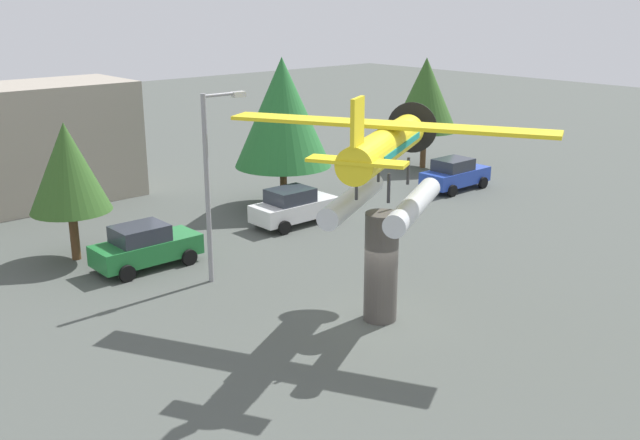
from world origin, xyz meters
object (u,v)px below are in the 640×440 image
(car_distant_blue, at_px, (455,174))
(tree_east, at_px, (68,168))
(car_far_white, at_px, (294,206))
(tree_center_back, at_px, (282,112))
(floatplane_monument, at_px, (385,161))
(display_pedestal, at_px, (381,267))
(streetlight_primary, at_px, (212,173))
(car_mid_green, at_px, (145,246))
(tree_far_east, at_px, (425,95))

(car_distant_blue, relative_size, tree_east, 0.75)
(car_far_white, height_order, tree_center_back, tree_center_back)
(floatplane_monument, bearing_deg, car_far_white, 37.78)
(car_distant_blue, height_order, tree_east, tree_east)
(display_pedestal, distance_m, car_far_white, 11.09)
(car_distant_blue, xyz_separation_m, streetlight_primary, (-17.52, -2.66, 3.25))
(car_far_white, xyz_separation_m, car_distant_blue, (10.84, -0.85, 0.00))
(display_pedestal, relative_size, car_far_white, 0.87)
(car_distant_blue, bearing_deg, car_far_white, 175.54)
(car_far_white, bearing_deg, floatplane_monument, -114.10)
(tree_center_back, bearing_deg, car_mid_green, -160.98)
(car_far_white, bearing_deg, tree_east, 167.20)
(car_mid_green, relative_size, tree_east, 0.75)
(display_pedestal, xyz_separation_m, floatplane_monument, (0.12, 0.06, 3.50))
(floatplane_monument, relative_size, car_mid_green, 2.31)
(floatplane_monument, bearing_deg, car_mid_green, 82.36)
(tree_center_back, bearing_deg, floatplane_monument, -115.53)
(streetlight_primary, bearing_deg, car_distant_blue, 8.62)
(floatplane_monument, xyz_separation_m, car_far_white, (4.47, 9.99, -4.45))
(tree_center_back, height_order, tree_far_east, tree_center_back)
(streetlight_primary, bearing_deg, tree_center_back, 37.04)
(car_far_white, height_order, car_distant_blue, same)
(floatplane_monument, distance_m, car_mid_green, 11.02)
(floatplane_monument, xyz_separation_m, streetlight_primary, (-2.21, 6.49, -1.20))
(display_pedestal, bearing_deg, tree_east, 112.53)
(display_pedestal, bearing_deg, floatplane_monument, 28.12)
(car_far_white, bearing_deg, display_pedestal, -114.52)
(car_distant_blue, height_order, streetlight_primary, streetlight_primary)
(car_mid_green, xyz_separation_m, tree_east, (-1.67, 2.75, 2.93))
(display_pedestal, relative_size, streetlight_primary, 0.52)
(floatplane_monument, relative_size, tree_center_back, 1.29)
(car_mid_green, relative_size, tree_center_back, 0.56)
(floatplane_monument, bearing_deg, car_distant_blue, 2.72)
(car_distant_blue, xyz_separation_m, tree_center_back, (-9.22, 3.61, 3.92))
(tree_center_back, bearing_deg, display_pedestal, -115.85)
(tree_center_back, xyz_separation_m, tree_far_east, (12.11, 1.19, -0.26))
(display_pedestal, bearing_deg, car_mid_green, 109.75)
(car_distant_blue, bearing_deg, streetlight_primary, -171.38)
(streetlight_primary, bearing_deg, display_pedestal, -72.25)
(tree_far_east, bearing_deg, car_far_white, -163.94)
(tree_east, height_order, tree_far_east, tree_far_east)
(car_mid_green, distance_m, car_distant_blue, 18.84)
(floatplane_monument, distance_m, tree_far_east, 22.95)
(car_distant_blue, distance_m, tree_far_east, 6.69)
(tree_far_east, bearing_deg, car_mid_green, -168.29)
(streetlight_primary, bearing_deg, tree_far_east, 20.06)
(tree_east, relative_size, tree_far_east, 0.83)
(display_pedestal, distance_m, car_distant_blue, 17.99)
(car_mid_green, relative_size, tree_far_east, 0.62)
(tree_center_back, bearing_deg, streetlight_primary, -142.96)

